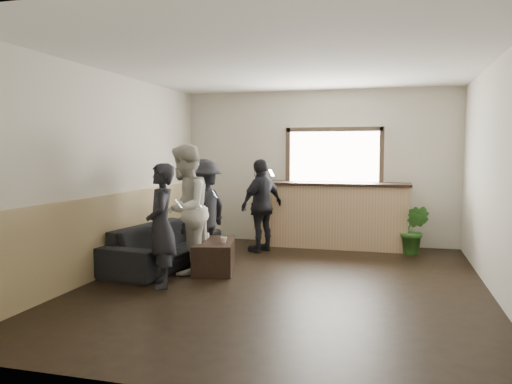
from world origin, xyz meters
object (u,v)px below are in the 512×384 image
(bar_counter, at_px, (332,211))
(person_a, at_px, (161,225))
(potted_plant, at_px, (414,230))
(person_c, at_px, (204,211))
(person_b, at_px, (185,209))
(sofa, at_px, (164,246))
(coffee_table, at_px, (214,256))
(cup_b, at_px, (223,240))
(cup_a, at_px, (205,236))
(person_d, at_px, (262,205))

(bar_counter, distance_m, person_a, 3.66)
(potted_plant, bearing_deg, person_c, -155.98)
(potted_plant, height_order, person_c, person_c)
(person_b, relative_size, person_c, 1.14)
(sofa, distance_m, coffee_table, 0.81)
(cup_b, height_order, person_c, person_c)
(person_b, bearing_deg, sofa, -128.11)
(cup_b, xyz_separation_m, person_c, (-0.53, 0.62, 0.32))
(bar_counter, bearing_deg, person_b, -125.38)
(coffee_table, height_order, person_b, person_b)
(person_b, bearing_deg, person_a, -6.78)
(cup_b, relative_size, person_a, 0.06)
(coffee_table, distance_m, cup_b, 0.33)
(bar_counter, xyz_separation_m, coffee_table, (-1.40, -2.25, -0.43))
(person_c, bearing_deg, person_a, 12.77)
(bar_counter, height_order, person_b, bar_counter)
(cup_a, height_order, person_b, person_b)
(coffee_table, distance_m, person_c, 0.84)
(cup_a, xyz_separation_m, person_b, (-0.18, -0.31, 0.42))
(sofa, bearing_deg, person_b, -114.36)
(sofa, xyz_separation_m, person_b, (0.45, -0.27, 0.59))
(potted_plant, bearing_deg, cup_a, -148.62)
(potted_plant, bearing_deg, sofa, -152.77)
(coffee_table, height_order, person_a, person_a)
(cup_b, bearing_deg, sofa, 170.12)
(cup_a, xyz_separation_m, person_c, (-0.18, 0.41, 0.32))
(coffee_table, bearing_deg, person_d, 78.44)
(cup_b, xyz_separation_m, potted_plant, (2.62, 2.02, -0.06))
(cup_b, bearing_deg, cup_a, 149.08)
(cup_a, xyz_separation_m, person_a, (-0.18, -1.05, 0.30))
(coffee_table, xyz_separation_m, potted_plant, (2.80, 1.91, 0.19))
(cup_b, distance_m, person_b, 0.69)
(person_a, relative_size, person_c, 0.98)
(person_d, bearing_deg, sofa, -8.15)
(cup_a, height_order, person_d, person_d)
(sofa, relative_size, cup_a, 17.79)
(cup_a, distance_m, person_c, 0.55)
(person_b, bearing_deg, cup_a, 143.62)
(bar_counter, relative_size, person_b, 1.51)
(sofa, height_order, coffee_table, sofa)
(bar_counter, bearing_deg, person_c, -135.13)
(sofa, bearing_deg, bar_counter, -38.15)
(coffee_table, relative_size, person_b, 0.54)
(person_d, bearing_deg, person_a, 14.19)
(person_a, bearing_deg, person_c, 153.39)
(person_a, bearing_deg, person_b, 153.39)
(person_d, bearing_deg, person_c, -4.04)
(sofa, xyz_separation_m, cup_a, (0.63, 0.04, 0.16))
(coffee_table, bearing_deg, cup_b, -32.89)
(potted_plant, distance_m, person_a, 4.27)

